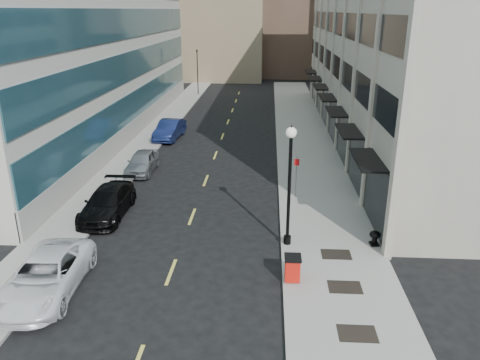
# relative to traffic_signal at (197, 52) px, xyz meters

# --- Properties ---
(ground) EXTENTS (160.00, 160.00, 0.00)m
(ground) POSITION_rel_traffic_signal_xyz_m (5.50, -48.00, -5.72)
(ground) COLOR black
(ground) RESTS_ON ground
(sidewalk_right) EXTENTS (5.00, 80.00, 0.15)m
(sidewalk_right) POSITION_rel_traffic_signal_xyz_m (13.00, -28.00, -5.64)
(sidewalk_right) COLOR #9A978C
(sidewalk_right) RESTS_ON ground
(sidewalk_left) EXTENTS (3.00, 80.00, 0.15)m
(sidewalk_left) POSITION_rel_traffic_signal_xyz_m (-1.00, -28.00, -5.64)
(sidewalk_left) COLOR #9A978C
(sidewalk_left) RESTS_ON ground
(building_right) EXTENTS (15.30, 46.50, 18.25)m
(building_right) POSITION_rel_traffic_signal_xyz_m (22.44, -21.01, 3.28)
(building_right) COLOR #B1AA96
(building_right) RESTS_ON ground
(building_left) EXTENTS (16.14, 46.00, 20.00)m
(building_left) POSITION_rel_traffic_signal_xyz_m (-10.45, -21.00, 4.27)
(building_left) COLOR beige
(building_left) RESTS_ON ground
(skyline_tan_far) EXTENTS (12.00, 14.00, 22.00)m
(skyline_tan_far) POSITION_rel_traffic_signal_xyz_m (-8.50, 30.00, 5.28)
(skyline_tan_far) COLOR #89735A
(skyline_tan_far) RESTS_ON ground
(skyline_stone) EXTENTS (10.00, 14.00, 20.00)m
(skyline_stone) POSITION_rel_traffic_signal_xyz_m (23.50, 18.00, 4.28)
(skyline_stone) COLOR #B1AA96
(skyline_stone) RESTS_ON ground
(grate_near) EXTENTS (1.40, 1.00, 0.01)m
(grate_near) POSITION_rel_traffic_signal_xyz_m (13.10, -50.00, -5.56)
(grate_near) COLOR black
(grate_near) RESTS_ON sidewalk_right
(grate_mid) EXTENTS (1.40, 1.00, 0.01)m
(grate_mid) POSITION_rel_traffic_signal_xyz_m (13.10, -47.00, -5.56)
(grate_mid) COLOR black
(grate_mid) RESTS_ON sidewalk_right
(grate_far) EXTENTS (1.40, 1.00, 0.01)m
(grate_far) POSITION_rel_traffic_signal_xyz_m (13.10, -44.20, -5.56)
(grate_far) COLOR black
(grate_far) RESTS_ON sidewalk_right
(road_centerline) EXTENTS (0.15, 68.20, 0.01)m
(road_centerline) POSITION_rel_traffic_signal_xyz_m (5.50, -31.00, -5.71)
(road_centerline) COLOR #D8CC4C
(road_centerline) RESTS_ON ground
(traffic_signal) EXTENTS (0.66, 0.66, 6.98)m
(traffic_signal) POSITION_rel_traffic_signal_xyz_m (0.00, 0.00, 0.00)
(traffic_signal) COLOR black
(traffic_signal) RESTS_ON ground
(car_white_van) EXTENTS (2.91, 5.90, 1.61)m
(car_white_van) POSITION_rel_traffic_signal_xyz_m (0.70, -47.92, -4.91)
(car_white_van) COLOR white
(car_white_van) RESTS_ON ground
(car_black_pickup) EXTENTS (2.22, 5.45, 1.58)m
(car_black_pickup) POSITION_rel_traffic_signal_xyz_m (0.70, -40.12, -4.93)
(car_black_pickup) COLOR black
(car_black_pickup) RESTS_ON ground
(car_silver_sedan) EXTENTS (1.85, 4.52, 1.54)m
(car_silver_sedan) POSITION_rel_traffic_signal_xyz_m (0.70, -32.47, -4.95)
(car_silver_sedan) COLOR gray
(car_silver_sedan) RESTS_ON ground
(car_blue_sedan) EXTENTS (2.26, 5.31, 1.70)m
(car_blue_sedan) POSITION_rel_traffic_signal_xyz_m (0.79, -23.14, -4.87)
(car_blue_sedan) COLOR #151F4E
(car_blue_sedan) RESTS_ON ground
(trash_bin) EXTENTS (0.71, 0.80, 1.16)m
(trash_bin) POSITION_rel_traffic_signal_xyz_m (10.90, -46.59, -4.94)
(trash_bin) COLOR red
(trash_bin) RESTS_ON sidewalk_right
(lamppost) EXTENTS (0.51, 0.51, 6.07)m
(lamppost) POSITION_rel_traffic_signal_xyz_m (10.80, -43.22, -2.00)
(lamppost) COLOR black
(lamppost) RESTS_ON sidewalk_right
(sign_post) EXTENTS (0.30, 0.09, 2.59)m
(sign_post) POSITION_rel_traffic_signal_xyz_m (11.53, -36.82, -3.92)
(sign_post) COLOR slate
(sign_post) RESTS_ON sidewalk_right
(urn_planter) EXTENTS (0.55, 0.55, 0.76)m
(urn_planter) POSITION_rel_traffic_signal_xyz_m (15.10, -43.12, -5.11)
(urn_planter) COLOR black
(urn_planter) RESTS_ON sidewalk_right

